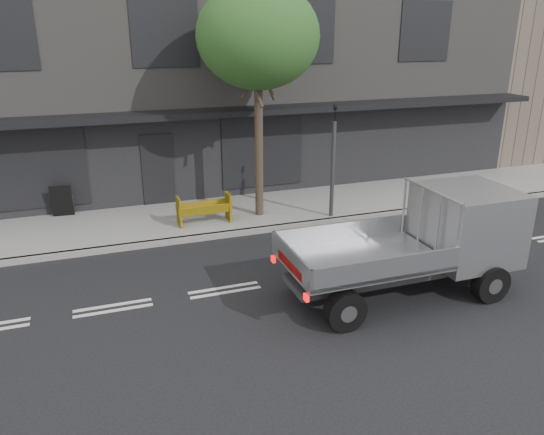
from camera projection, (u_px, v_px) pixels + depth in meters
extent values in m
plane|color=black|center=(225.00, 290.00, 11.81)|extent=(80.00, 80.00, 0.00)
cube|color=gray|center=(185.00, 219.00, 15.96)|extent=(32.00, 3.20, 0.15)
cube|color=gray|center=(196.00, 238.00, 14.54)|extent=(32.00, 0.20, 0.15)
cube|color=slate|center=(147.00, 69.00, 20.48)|extent=(26.00, 10.00, 8.00)
cylinder|color=#382B21|center=(259.00, 155.00, 15.55)|extent=(0.24, 0.24, 4.00)
ellipsoid|color=#234E1D|center=(258.00, 36.00, 14.44)|extent=(3.40, 3.40, 2.89)
cylinder|color=#2D2D30|center=(333.00, 172.00, 15.59)|extent=(0.12, 0.12, 3.00)
imported|color=black|center=(335.00, 113.00, 15.00)|extent=(0.08, 0.10, 0.50)
cylinder|color=black|center=(345.00, 311.00, 10.16)|extent=(0.81, 0.30, 0.81)
cylinder|color=black|center=(308.00, 272.00, 11.77)|extent=(0.81, 0.30, 0.81)
cylinder|color=black|center=(491.00, 284.00, 11.22)|extent=(0.81, 0.30, 0.81)
cylinder|color=black|center=(438.00, 251.00, 12.84)|extent=(0.81, 0.30, 0.81)
cube|color=#2D2D30|center=(398.00, 270.00, 11.44)|extent=(4.92, 1.08, 0.15)
cube|color=#AFAFB4|center=(466.00, 224.00, 11.66)|extent=(1.82, 1.93, 1.60)
cube|color=black|center=(469.00, 204.00, 11.51)|extent=(1.61, 1.82, 0.59)
cube|color=#A3A4A8|center=(361.00, 259.00, 11.02)|extent=(3.21, 2.09, 0.11)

